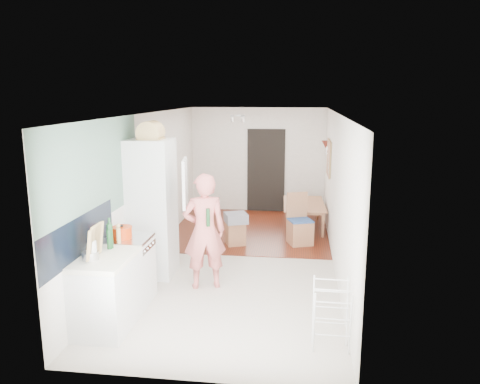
% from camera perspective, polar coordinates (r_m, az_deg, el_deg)
% --- Properties ---
extents(room_shell, '(3.20, 7.00, 2.50)m').
position_cam_1_polar(room_shell, '(7.82, -0.09, 0.32)').
color(room_shell, white).
rests_on(room_shell, ground).
extents(floor, '(3.20, 7.00, 0.01)m').
position_cam_1_polar(floor, '(8.17, -0.08, -8.30)').
color(floor, beige).
rests_on(floor, ground).
extents(wood_floor_overlay, '(3.20, 3.30, 0.01)m').
position_cam_1_polar(wood_floor_overlay, '(9.91, 1.28, -4.59)').
color(wood_floor_overlay, '#5F1F0C').
rests_on(wood_floor_overlay, room_shell).
extents(sage_wall_panel, '(0.02, 3.00, 1.30)m').
position_cam_1_polar(sage_wall_panel, '(6.23, -17.19, 2.40)').
color(sage_wall_panel, slate).
rests_on(sage_wall_panel, room_shell).
extents(tile_splashback, '(0.02, 1.90, 0.50)m').
position_cam_1_polar(tile_splashback, '(5.90, -18.90, -5.22)').
color(tile_splashback, black).
rests_on(tile_splashback, room_shell).
extents(doorway_recess, '(0.90, 0.04, 2.00)m').
position_cam_1_polar(doorway_recess, '(11.25, 3.18, 2.60)').
color(doorway_recess, black).
rests_on(doorway_recess, room_shell).
extents(base_cabinet, '(0.60, 0.90, 0.86)m').
position_cam_1_polar(base_cabinet, '(6.03, -15.95, -11.95)').
color(base_cabinet, silver).
rests_on(base_cabinet, room_shell).
extents(worktop, '(0.62, 0.92, 0.06)m').
position_cam_1_polar(worktop, '(5.87, -16.21, -7.83)').
color(worktop, white).
rests_on(worktop, room_shell).
extents(range_cooker, '(0.60, 0.60, 0.88)m').
position_cam_1_polar(range_cooker, '(6.67, -13.42, -9.36)').
color(range_cooker, silver).
rests_on(range_cooker, room_shell).
extents(cooker_top, '(0.60, 0.60, 0.04)m').
position_cam_1_polar(cooker_top, '(6.52, -13.62, -5.59)').
color(cooker_top, silver).
rests_on(cooker_top, room_shell).
extents(fridge_housing, '(0.66, 0.66, 2.15)m').
position_cam_1_polar(fridge_housing, '(7.39, -10.69, -1.97)').
color(fridge_housing, silver).
rests_on(fridge_housing, room_shell).
extents(fridge_door, '(0.14, 0.56, 0.70)m').
position_cam_1_polar(fridge_door, '(6.84, -6.74, 1.11)').
color(fridge_door, silver).
rests_on(fridge_door, room_shell).
extents(fridge_interior, '(0.02, 0.52, 0.66)m').
position_cam_1_polar(fridge_interior, '(7.20, -8.48, 1.61)').
color(fridge_interior, white).
rests_on(fridge_interior, room_shell).
extents(pinboard, '(0.03, 0.90, 0.70)m').
position_cam_1_polar(pinboard, '(9.60, 10.80, 4.10)').
color(pinboard, tan).
rests_on(pinboard, room_shell).
extents(pinboard_frame, '(0.00, 0.94, 0.74)m').
position_cam_1_polar(pinboard_frame, '(9.60, 10.71, 4.11)').
color(pinboard_frame, '#A7734A').
rests_on(pinboard_frame, room_shell).
extents(wall_sconce, '(0.18, 0.18, 0.16)m').
position_cam_1_polar(wall_sconce, '(10.22, 10.40, 5.71)').
color(wall_sconce, maroon).
rests_on(wall_sconce, room_shell).
extents(person, '(0.86, 0.70, 2.03)m').
position_cam_1_polar(person, '(6.80, -4.38, -3.55)').
color(person, '#D66964').
rests_on(person, floor).
extents(dining_table, '(0.77, 1.33, 0.46)m').
position_cam_1_polar(dining_table, '(10.09, 7.93, -3.09)').
color(dining_table, '#A7734A').
rests_on(dining_table, floor).
extents(dining_chair, '(0.53, 0.53, 0.98)m').
position_cam_1_polar(dining_chair, '(8.91, 7.35, -3.36)').
color(dining_chair, '#A7734A').
rests_on(dining_chair, floor).
extents(stool, '(0.44, 0.44, 0.44)m').
position_cam_1_polar(stool, '(8.89, -0.56, -5.07)').
color(stool, '#A7734A').
rests_on(stool, floor).
extents(grey_drape, '(0.51, 0.51, 0.18)m').
position_cam_1_polar(grey_drape, '(8.79, -0.49, -3.18)').
color(grey_drape, gray).
rests_on(grey_drape, stool).
extents(drying_rack, '(0.41, 0.37, 0.79)m').
position_cam_1_polar(drying_rack, '(5.48, 11.06, -14.65)').
color(drying_rack, silver).
rests_on(drying_rack, floor).
extents(bread_bin, '(0.40, 0.38, 0.20)m').
position_cam_1_polar(bread_bin, '(7.17, -10.83, 7.11)').
color(bread_bin, tan).
rests_on(bread_bin, fridge_housing).
extents(red_casserole, '(0.29, 0.29, 0.16)m').
position_cam_1_polar(red_casserole, '(6.48, -14.19, -4.80)').
color(red_casserole, red).
rests_on(red_casserole, cooker_top).
extents(steel_pan, '(0.24, 0.24, 0.10)m').
position_cam_1_polar(steel_pan, '(5.78, -17.78, -7.40)').
color(steel_pan, silver).
rests_on(steel_pan, worktop).
extents(held_bottle, '(0.06, 0.06, 0.26)m').
position_cam_1_polar(held_bottle, '(6.65, -3.92, -3.11)').
color(held_bottle, '#16421D').
rests_on(held_bottle, person).
extents(bottle_a, '(0.09, 0.09, 0.31)m').
position_cam_1_polar(bottle_a, '(6.09, -15.56, -5.20)').
color(bottle_a, '#16421D').
rests_on(bottle_a, worktop).
extents(bottle_b, '(0.06, 0.06, 0.25)m').
position_cam_1_polar(bottle_b, '(6.07, -15.67, -5.58)').
color(bottle_b, '#16421D').
rests_on(bottle_b, worktop).
extents(bottle_c, '(0.11, 0.11, 0.24)m').
position_cam_1_polar(bottle_c, '(5.74, -17.53, -6.80)').
color(bottle_c, beige).
rests_on(bottle_c, worktop).
extents(pepper_mill_front, '(0.07, 0.07, 0.22)m').
position_cam_1_polar(pepper_mill_front, '(6.29, -15.54, -5.11)').
color(pepper_mill_front, tan).
rests_on(pepper_mill_front, worktop).
extents(pepper_mill_back, '(0.06, 0.06, 0.20)m').
position_cam_1_polar(pepper_mill_back, '(6.30, -14.58, -5.12)').
color(pepper_mill_back, tan).
rests_on(pepper_mill_back, worktop).
extents(chopping_boards, '(0.08, 0.31, 0.42)m').
position_cam_1_polar(chopping_boards, '(5.75, -17.26, -5.79)').
color(chopping_boards, tan).
rests_on(chopping_boards, worktop).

